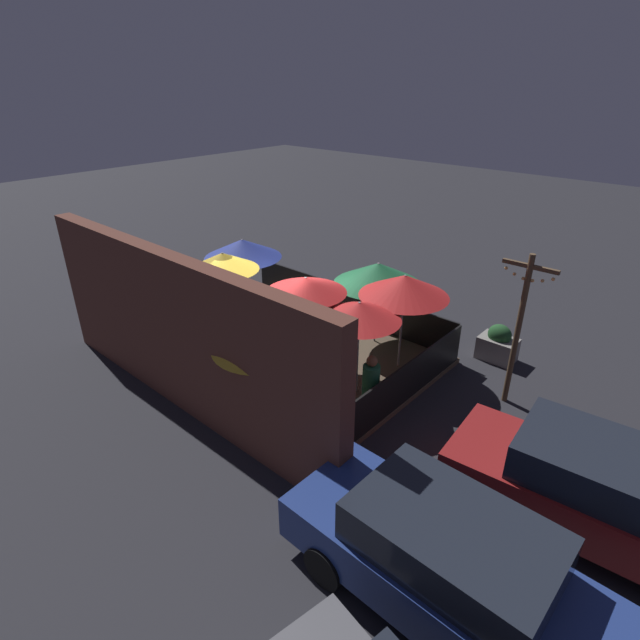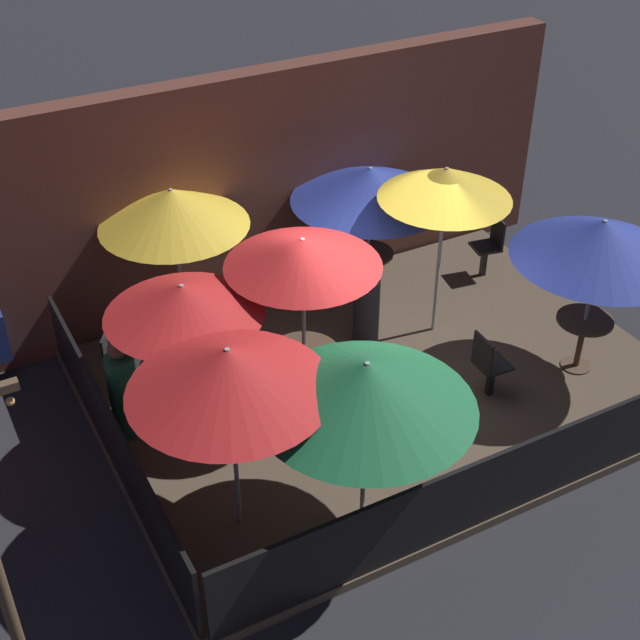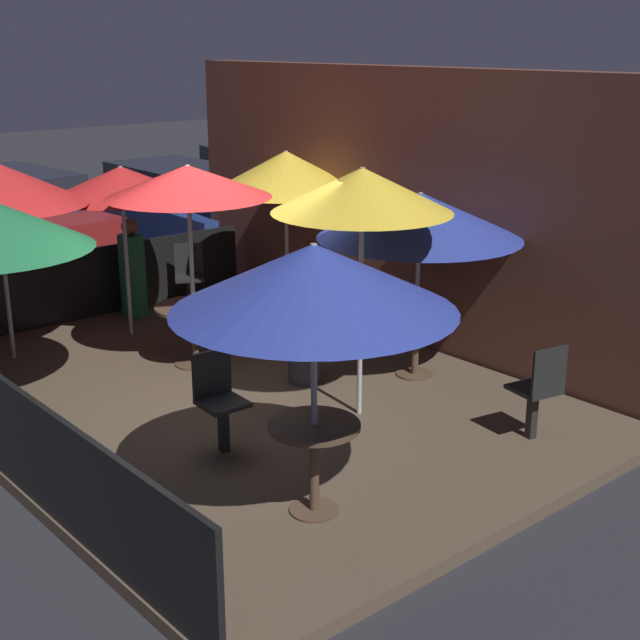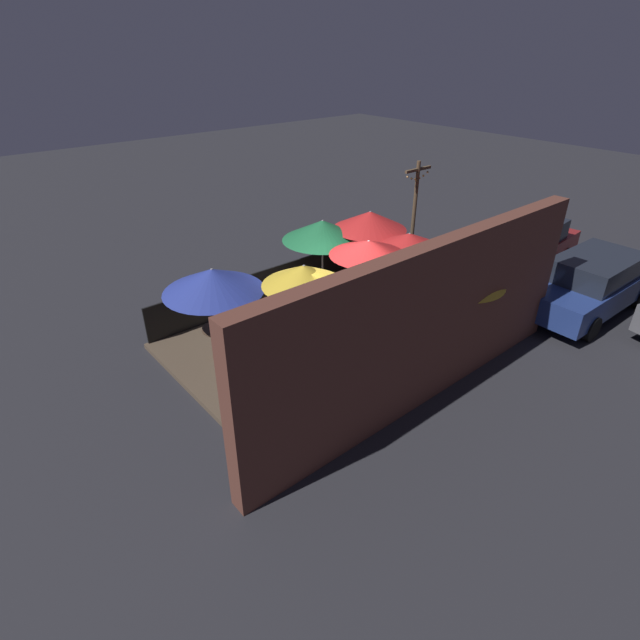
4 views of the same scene
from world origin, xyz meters
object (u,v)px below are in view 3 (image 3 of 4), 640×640
(patio_umbrella_3, at_px, (121,182))
(patron_1, at_px, (304,333))
(patio_umbrella_5, at_px, (362,191))
(dining_table_2, at_px, (314,444))
(patron_0, at_px, (133,272))
(parked_car_1, at_px, (177,208))
(patio_umbrella_1, at_px, (188,182))
(patio_chair_0, at_px, (539,388))
(dining_table_0, at_px, (416,327))
(parked_car_2, at_px, (256,186))
(patio_chair_1, at_px, (219,397))
(patio_umbrella_2, at_px, (314,278))
(patio_chair_2, at_px, (189,274))
(dining_table_1, at_px, (194,318))
(patio_umbrella_0, at_px, (420,216))
(patio_umbrella_7, at_px, (286,171))
(parked_car_0, at_px, (13,217))

(patio_umbrella_3, distance_m, patron_1, 3.15)
(patio_umbrella_5, height_order, patron_1, patio_umbrella_5)
(patio_umbrella_3, xyz_separation_m, dining_table_2, (4.99, -1.14, -1.37))
(patron_0, relative_size, parked_car_1, 0.30)
(patio_umbrella_1, xyz_separation_m, patio_umbrella_3, (-1.49, -0.02, -0.18))
(dining_table_2, relative_size, patio_chair_0, 0.80)
(patron_1, height_order, parked_car_1, parked_car_1)
(dining_table_0, bearing_deg, parked_car_2, 154.18)
(dining_table_2, distance_m, patio_chair_1, 1.46)
(parked_car_2, bearing_deg, patio_umbrella_2, -23.74)
(patio_chair_0, relative_size, parked_car_2, 0.22)
(patio_umbrella_5, distance_m, patio_chair_0, 2.49)
(dining_table_0, distance_m, parked_car_1, 7.47)
(patio_umbrella_2, distance_m, patio_chair_2, 6.19)
(dining_table_1, distance_m, parked_car_2, 8.66)
(patio_umbrella_2, xyz_separation_m, dining_table_1, (-3.51, 1.16, -1.38))
(patio_umbrella_0, distance_m, patio_chair_2, 4.19)
(patron_1, relative_size, parked_car_1, 0.28)
(patio_umbrella_1, distance_m, patron_0, 2.70)
(patio_umbrella_0, height_order, patio_umbrella_5, patio_umbrella_5)
(patio_umbrella_7, xyz_separation_m, parked_car_1, (-4.57, 1.10, -1.26))
(dining_table_2, height_order, patio_chair_1, patio_chair_1)
(patio_umbrella_0, bearing_deg, patio_umbrella_7, 172.56)
(patio_chair_1, bearing_deg, parked_car_0, 172.72)
(patio_umbrella_2, relative_size, patron_0, 1.63)
(patio_chair_1, relative_size, patron_0, 0.69)
(patio_chair_2, bearing_deg, patio_umbrella_0, 37.99)
(dining_table_2, bearing_deg, patio_chair_1, 176.55)
(parked_car_0, bearing_deg, parked_car_1, 62.54)
(patio_umbrella_3, bearing_deg, patron_1, 12.77)
(dining_table_0, bearing_deg, patio_chair_1, -87.18)
(dining_table_0, bearing_deg, patio_umbrella_2, -60.83)
(dining_table_1, bearing_deg, patio_chair_2, 148.63)
(patio_umbrella_0, xyz_separation_m, dining_table_0, (0.00, 0.00, -1.26))
(patio_umbrella_1, distance_m, patio_chair_2, 2.89)
(patio_chair_1, bearing_deg, patio_chair_2, 154.00)
(patron_1, bearing_deg, patio_umbrella_2, -112.76)
(dining_table_0, bearing_deg, dining_table_1, -138.68)
(patio_umbrella_2, relative_size, patio_chair_1, 2.37)
(patio_chair_0, bearing_deg, patron_1, 26.26)
(patio_umbrella_3, xyz_separation_m, patron_0, (-0.70, 0.45, -1.35))
(patio_umbrella_3, height_order, patio_umbrella_7, patio_umbrella_7)
(parked_car_1, bearing_deg, patio_umbrella_3, -37.87)
(patio_umbrella_5, bearing_deg, patio_chair_2, 170.00)
(patio_umbrella_5, xyz_separation_m, patio_chair_2, (-4.32, 0.76, -1.79))
(patio_umbrella_7, xyz_separation_m, patron_1, (2.09, -1.44, -1.42))
(patio_umbrella_5, relative_size, parked_car_2, 0.58)
(patron_1, bearing_deg, patio_umbrella_7, 70.76)
(patio_umbrella_0, bearing_deg, dining_table_0, 0.00)
(patio_umbrella_5, height_order, patio_chair_0, patio_umbrella_5)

